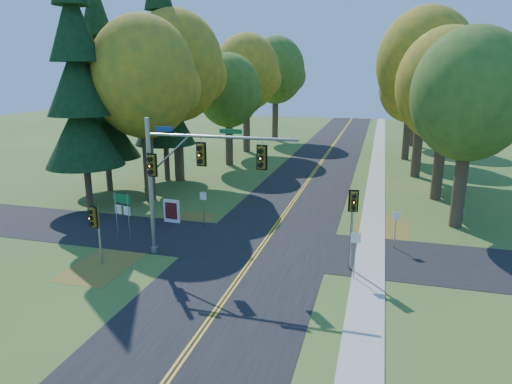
% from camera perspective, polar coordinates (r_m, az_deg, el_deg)
% --- Properties ---
extents(ground, '(160.00, 160.00, 0.00)m').
position_cam_1_polar(ground, '(25.43, -0.31, -8.26)').
color(ground, '#30591F').
rests_on(ground, ground).
extents(road_main, '(8.00, 160.00, 0.02)m').
position_cam_1_polar(road_main, '(25.43, -0.31, -8.24)').
color(road_main, black).
rests_on(road_main, ground).
extents(road_cross, '(60.00, 6.00, 0.02)m').
position_cam_1_polar(road_cross, '(27.22, 0.83, -6.64)').
color(road_cross, black).
rests_on(road_cross, ground).
extents(centerline_left, '(0.10, 160.00, 0.01)m').
position_cam_1_polar(centerline_left, '(25.45, -0.53, -8.18)').
color(centerline_left, gold).
rests_on(centerline_left, road_main).
extents(centerline_right, '(0.10, 160.00, 0.01)m').
position_cam_1_polar(centerline_right, '(25.40, -0.09, -8.23)').
color(centerline_right, gold).
rests_on(centerline_right, road_main).
extents(sidewalk_east, '(1.60, 160.00, 0.06)m').
position_cam_1_polar(sidewalk_east, '(24.62, 13.92, -9.46)').
color(sidewalk_east, '#9E998E').
rests_on(sidewalk_east, ground).
extents(leaf_patch_w_near, '(4.00, 6.00, 0.00)m').
position_cam_1_polar(leaf_patch_w_near, '(31.10, -9.92, -4.08)').
color(leaf_patch_w_near, brown).
rests_on(leaf_patch_w_near, ground).
extents(leaf_patch_e, '(3.50, 8.00, 0.00)m').
position_cam_1_polar(leaf_patch_e, '(30.22, 15.43, -4.98)').
color(leaf_patch_e, brown).
rests_on(leaf_patch_e, ground).
extents(leaf_patch_w_far, '(3.00, 5.00, 0.00)m').
position_cam_1_polar(leaf_patch_w_far, '(25.92, -18.57, -8.61)').
color(leaf_patch_w_far, brown).
rests_on(leaf_patch_w_far, ground).
extents(tree_w_a, '(8.00, 8.00, 14.15)m').
position_cam_1_polar(tree_w_a, '(36.37, -13.72, 13.67)').
color(tree_w_a, '#38281C').
rests_on(tree_w_a, ground).
extents(tree_e_a, '(7.20, 7.20, 12.73)m').
position_cam_1_polar(tree_e_a, '(31.76, 25.32, 10.85)').
color(tree_e_a, '#38281C').
rests_on(tree_e_a, ground).
extents(tree_w_b, '(8.60, 8.60, 15.38)m').
position_cam_1_polar(tree_w_b, '(42.80, -9.93, 15.17)').
color(tree_w_b, '#38281C').
rests_on(tree_w_b, ground).
extents(tree_e_b, '(7.60, 7.60, 13.33)m').
position_cam_1_polar(tree_e_b, '(38.39, 22.84, 12.11)').
color(tree_e_b, '#38281C').
rests_on(tree_e_b, ground).
extents(tree_w_c, '(6.80, 6.80, 11.91)m').
position_cam_1_polar(tree_w_c, '(49.64, -3.37, 12.49)').
color(tree_w_c, '#38281C').
rests_on(tree_w_c, ground).
extents(tree_e_c, '(8.80, 8.80, 15.79)m').
position_cam_1_polar(tree_e_c, '(46.35, 20.47, 14.81)').
color(tree_e_c, '#38281C').
rests_on(tree_e_c, ground).
extents(tree_w_d, '(8.20, 8.20, 14.56)m').
position_cam_1_polar(tree_w_d, '(58.08, -1.13, 14.66)').
color(tree_w_d, '#38281C').
rests_on(tree_w_d, ground).
extents(tree_e_d, '(7.00, 7.00, 12.32)m').
position_cam_1_polar(tree_e_d, '(55.49, 18.84, 12.29)').
color(tree_e_d, '#38281C').
rests_on(tree_e_d, ground).
extents(tree_w_e, '(8.40, 8.40, 14.97)m').
position_cam_1_polar(tree_w_e, '(68.33, 2.56, 14.93)').
color(tree_w_e, '#38281C').
rests_on(tree_w_e, ground).
extents(tree_e_e, '(7.80, 7.80, 13.74)m').
position_cam_1_polar(tree_e_e, '(66.23, 19.50, 13.36)').
color(tree_e_e, '#38281C').
rests_on(tree_e_e, ground).
extents(pine_a, '(5.60, 5.60, 19.48)m').
position_cam_1_polar(pine_a, '(35.32, -21.31, 12.58)').
color(pine_a, '#38281C').
rests_on(pine_a, ground).
extents(pine_b, '(5.60, 5.60, 17.31)m').
position_cam_1_polar(pine_b, '(40.32, -18.67, 11.51)').
color(pine_b, '#38281C').
rests_on(pine_b, ground).
extents(pine_c, '(5.60, 5.60, 20.56)m').
position_cam_1_polar(pine_c, '(43.10, -11.64, 14.18)').
color(pine_c, '#38281C').
rests_on(pine_c, ground).
extents(traffic_mast, '(8.41, 0.75, 7.63)m').
position_cam_1_polar(traffic_mast, '(24.44, -8.95, 2.67)').
color(traffic_mast, gray).
rests_on(traffic_mast, ground).
extents(east_signal_pole, '(0.50, 0.58, 4.34)m').
position_cam_1_polar(east_signal_pole, '(23.27, 12.02, -2.21)').
color(east_signal_pole, gray).
rests_on(east_signal_pole, ground).
extents(ped_signal_pole, '(0.50, 0.60, 3.29)m').
position_cam_1_polar(ped_signal_pole, '(25.10, -19.49, -3.51)').
color(ped_signal_pole, '#95979D').
rests_on(ped_signal_pole, ground).
extents(route_sign_cluster, '(1.38, 0.39, 3.02)m').
position_cam_1_polar(route_sign_cluster, '(28.36, -16.38, -1.84)').
color(route_sign_cluster, gray).
rests_on(route_sign_cluster, ground).
extents(info_kiosk, '(1.16, 0.25, 1.60)m').
position_cam_1_polar(info_kiosk, '(31.46, -10.49, -2.38)').
color(info_kiosk, white).
rests_on(info_kiosk, ground).
extents(reg_sign_e_north, '(0.42, 0.19, 2.31)m').
position_cam_1_polar(reg_sign_e_north, '(27.47, 17.09, -3.64)').
color(reg_sign_e_north, gray).
rests_on(reg_sign_e_north, ground).
extents(reg_sign_e_south, '(0.47, 0.12, 2.49)m').
position_cam_1_polar(reg_sign_e_south, '(22.94, 12.30, -6.66)').
color(reg_sign_e_south, gray).
rests_on(reg_sign_e_south, ground).
extents(reg_sign_w, '(0.47, 0.09, 2.46)m').
position_cam_1_polar(reg_sign_w, '(30.01, -6.60, -1.30)').
color(reg_sign_w, gray).
rests_on(reg_sign_w, ground).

